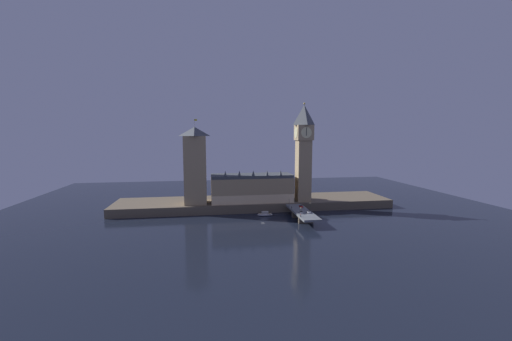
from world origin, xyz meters
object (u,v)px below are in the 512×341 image
object	(u,v)px
victoria_tower	(195,166)
pedestrian_near_rail	(301,215)
car_southbound_lead	(308,212)
street_lamp_far	(289,201)
car_southbound_trail	(301,206)
street_lamp_mid	(310,206)
car_northbound_trail	(301,212)
boat_upstream	(265,214)
pedestrian_far_rail	(292,207)
street_lamp_near	(301,211)
pedestrian_mid_walk	(311,211)
clock_tower	(304,150)

from	to	relation	value
victoria_tower	pedestrian_near_rail	size ratio (longest dim) A/B	40.94
car_southbound_lead	street_lamp_far	size ratio (longest dim) A/B	0.57
car_southbound_trail	pedestrian_near_rail	size ratio (longest dim) A/B	2.81
street_lamp_mid	car_northbound_trail	bearing A→B (deg)	-147.12
boat_upstream	pedestrian_far_rail	bearing A→B (deg)	-17.56
victoria_tower	street_lamp_far	size ratio (longest dim) A/B	9.23
car_northbound_trail	boat_upstream	size ratio (longest dim) A/B	0.39
street_lamp_far	street_lamp_near	bearing A→B (deg)	-90.00
street_lamp_mid	street_lamp_near	bearing A→B (deg)	-127.15
pedestrian_mid_walk	clock_tower	bearing A→B (deg)	82.13
pedestrian_mid_walk	car_northbound_trail	bearing A→B (deg)	-170.79
street_lamp_near	street_lamp_mid	size ratio (longest dim) A/B	1.07
car_northbound_trail	car_southbound_trail	bearing A→B (deg)	73.09
victoria_tower	car_southbound_trail	world-z (taller)	victoria_tower
clock_tower	car_southbound_lead	world-z (taller)	clock_tower
pedestrian_mid_walk	street_lamp_far	distance (m)	21.87
car_northbound_trail	pedestrian_mid_walk	xyz separation A→B (m)	(7.77, 1.26, 0.29)
street_lamp_mid	clock_tower	bearing A→B (deg)	81.85
street_lamp_near	car_southbound_trail	bearing A→B (deg)	72.86
victoria_tower	street_lamp_far	distance (m)	75.50
car_southbound_trail	boat_upstream	distance (m)	27.02
car_southbound_lead	street_lamp_mid	world-z (taller)	street_lamp_mid
car_southbound_trail	street_lamp_mid	bearing A→B (deg)	-75.73
clock_tower	car_northbound_trail	bearing A→B (deg)	-108.92
pedestrian_near_rail	street_lamp_mid	bearing A→B (deg)	50.22
car_southbound_lead	street_lamp_mid	distance (m)	6.99
pedestrian_far_rail	street_lamp_near	bearing A→B (deg)	-90.96
clock_tower	car_southbound_trail	bearing A→B (deg)	-110.60
car_northbound_trail	pedestrian_near_rail	world-z (taller)	pedestrian_near_rail
pedestrian_mid_walk	boat_upstream	bearing A→B (deg)	146.70
street_lamp_mid	boat_upstream	distance (m)	33.93
car_southbound_trail	boat_upstream	size ratio (longest dim) A/B	0.39
clock_tower	car_southbound_lead	bearing A→B (deg)	-101.41
car_southbound_lead	boat_upstream	xyz separation A→B (m)	(-26.22, 20.47, -5.72)
pedestrian_near_rail	pedestrian_far_rail	distance (m)	21.98
car_southbound_trail	street_lamp_mid	distance (m)	12.49
car_northbound_trail	boat_upstream	bearing A→B (deg)	136.20
car_northbound_trail	pedestrian_mid_walk	bearing A→B (deg)	9.21
clock_tower	victoria_tower	world-z (taller)	clock_tower
street_lamp_far	car_northbound_trail	bearing A→B (deg)	-81.50
car_northbound_trail	street_lamp_far	distance (m)	20.56
clock_tower	boat_upstream	world-z (taller)	clock_tower
clock_tower	street_lamp_mid	bearing A→B (deg)	-98.15
street_lamp_far	boat_upstream	world-z (taller)	street_lamp_far
car_southbound_trail	street_lamp_mid	xyz separation A→B (m)	(2.99, -11.75, 3.00)
pedestrian_near_rail	boat_upstream	size ratio (longest dim) A/B	0.14
street_lamp_mid	boat_upstream	size ratio (longest dim) A/B	0.52
car_southbound_trail	pedestrian_far_rail	distance (m)	8.22
car_southbound_lead	street_lamp_near	xyz separation A→B (m)	(-8.17, -9.15, 3.24)
street_lamp_near	pedestrian_far_rail	bearing A→B (deg)	89.04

